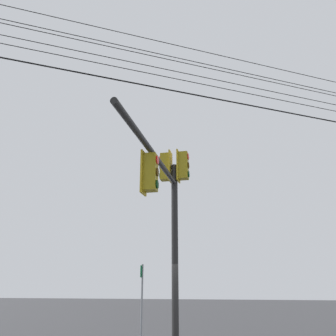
# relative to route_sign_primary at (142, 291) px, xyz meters

# --- Properties ---
(signal_mast_assembly) EXTENTS (1.05, 5.46, 6.08)m
(signal_mast_assembly) POSITION_rel_route_sign_primary_xyz_m (1.51, -3.85, 2.67)
(signal_mast_assembly) COLOR black
(signal_mast_assembly) RESTS_ON ground
(route_sign_primary) EXTENTS (0.10, 0.37, 2.64)m
(route_sign_primary) POSITION_rel_route_sign_primary_xyz_m (0.00, 0.00, 0.00)
(route_sign_primary) COLOR slate
(route_sign_primary) RESTS_ON ground
(overhead_wire_span) EXTENTS (22.23, 10.09, 2.66)m
(overhead_wire_span) POSITION_rel_route_sign_primary_xyz_m (2.60, -2.51, 7.56)
(overhead_wire_span) COLOR black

